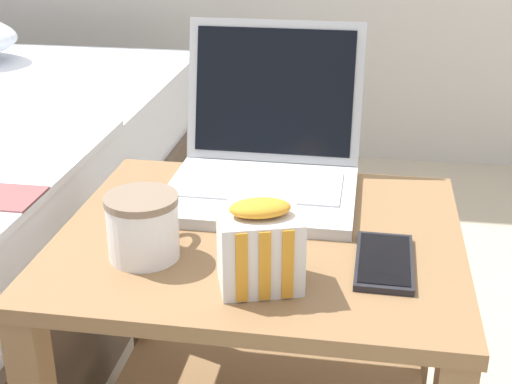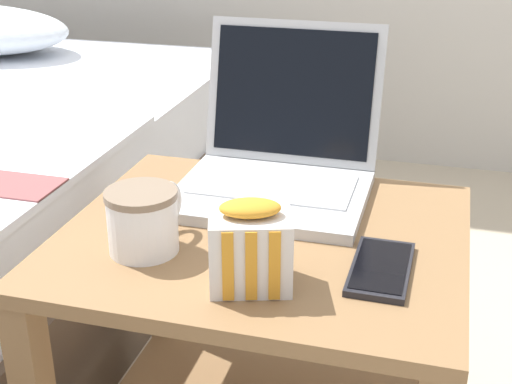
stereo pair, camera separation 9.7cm
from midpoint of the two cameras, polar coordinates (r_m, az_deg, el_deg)
The scene contains 5 objects.
bedside_table at distance 1.13m, azimuth 3.04°, elevation -11.14°, with size 0.58×0.50×0.48m.
laptop at distance 1.17m, azimuth 4.18°, elevation 2.58°, with size 0.30×0.31×0.25m.
mug_front_left at distance 0.97m, azimuth -6.19°, elevation -2.05°, with size 0.10×0.14×0.09m.
snack_bag at distance 0.88m, azimuth 2.69°, elevation -4.53°, with size 0.12×0.10×0.12m.
cell_phone at distance 0.96m, azimuth 12.85°, elevation -6.04°, with size 0.08×0.15×0.01m.
Camera 2 is at (0.24, -0.89, 0.95)m, focal length 50.00 mm.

